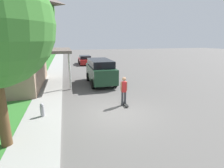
# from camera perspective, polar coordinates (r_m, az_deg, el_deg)

# --- Properties ---
(ground_plane) EXTENTS (120.00, 120.00, 0.00)m
(ground_plane) POSITION_cam_1_polar(r_m,az_deg,el_deg) (9.31, 0.90, -9.41)
(ground_plane) COLOR #54514F
(sidewalk) EXTENTS (1.80, 80.00, 0.10)m
(sidewalk) POSITION_cam_1_polar(r_m,az_deg,el_deg) (14.71, -19.42, -1.05)
(sidewalk) COLOR gray
(sidewalk) RESTS_ON ground_plane
(lawn_tree_far) EXTENTS (5.15, 5.15, 8.52)m
(lawn_tree_far) POSITION_cam_1_polar(r_m,az_deg,el_deg) (16.66, -27.57, 20.63)
(lawn_tree_far) COLOR brown
(lawn_tree_far) RESTS_ON lawn
(suv_parked) EXTENTS (2.03, 4.68, 2.09)m
(suv_parked) POSITION_cam_1_polar(r_m,az_deg,el_deg) (15.08, -3.81, 4.30)
(suv_parked) COLOR #193823
(suv_parked) RESTS_ON ground_plane
(car_down_street) EXTENTS (1.93, 4.25, 1.34)m
(car_down_street) POSITION_cam_1_polar(r_m,az_deg,el_deg) (27.62, -8.83, 7.73)
(car_down_street) COLOR maroon
(car_down_street) RESTS_ON ground_plane
(skateboarder) EXTENTS (0.41, 0.22, 1.68)m
(skateboarder) POSITION_cam_1_polar(r_m,az_deg,el_deg) (10.09, 3.90, -1.90)
(skateboarder) COLOR #38383D
(skateboarder) RESTS_ON ground_plane
(skateboard) EXTENTS (0.22, 0.82, 0.10)m
(skateboard) POSITION_cam_1_polar(r_m,az_deg,el_deg) (10.28, 4.28, -6.59)
(skateboard) COLOR black
(skateboard) RESTS_ON ground_plane
(fire_hydrant) EXTENTS (0.20, 0.20, 0.67)m
(fire_hydrant) POSITION_cam_1_polar(r_m,az_deg,el_deg) (9.23, -21.83, -7.86)
(fire_hydrant) COLOR #99999E
(fire_hydrant) RESTS_ON sidewalk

